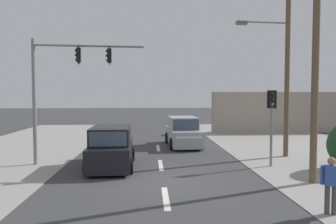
{
  "coord_description": "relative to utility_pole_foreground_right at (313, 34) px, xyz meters",
  "views": [
    {
      "loc": [
        -0.51,
        -12.46,
        3.36
      ],
      "look_at": [
        0.41,
        4.0,
        2.48
      ],
      "focal_mm": 35.0,
      "sensor_mm": 36.0,
      "label": 1
    }
  ],
  "objects": [
    {
      "name": "ground_plane",
      "position": [
        -5.52,
        0.55,
        -5.59
      ],
      "size": [
        140.0,
        140.0,
        0.0
      ],
      "primitive_type": "plane",
      "color": "#3A3A3D"
    },
    {
      "name": "lane_dash_near",
      "position": [
        -5.52,
        -1.45,
        -5.59
      ],
      "size": [
        0.2,
        2.4,
        0.01
      ],
      "primitive_type": "cube",
      "color": "silver",
      "rests_on": "ground"
    },
    {
      "name": "lane_dash_mid",
      "position": [
        -5.52,
        3.55,
        -5.59
      ],
      "size": [
        0.2,
        2.4,
        0.01
      ],
      "primitive_type": "cube",
      "color": "silver",
      "rests_on": "ground"
    },
    {
      "name": "lane_dash_far",
      "position": [
        -5.52,
        8.55,
        -5.59
      ],
      "size": [
        0.2,
        2.4,
        0.01
      ],
      "primitive_type": "cube",
      "color": "silver",
      "rests_on": "ground"
    },
    {
      "name": "utility_pole_foreground_right",
      "position": [
        0.0,
        0.0,
        0.0
      ],
      "size": [
        3.78,
        0.53,
        10.44
      ],
      "color": "brown",
      "rests_on": "ground"
    },
    {
      "name": "utility_pole_midground_right",
      "position": [
        1.19,
        5.29,
        -0.26
      ],
      "size": [
        3.78,
        0.57,
        9.93
      ],
      "color": "brown",
      "rests_on": "ground"
    },
    {
      "name": "traffic_signal_mast",
      "position": [
        -10.22,
        4.04,
        -1.44
      ],
      "size": [
        5.28,
        0.59,
        6.0
      ],
      "color": "slate",
      "rests_on": "ground"
    },
    {
      "name": "pedestal_signal_right_kerb",
      "position": [
        -0.39,
        2.93,
        -3.17
      ],
      "size": [
        0.44,
        0.29,
        3.56
      ],
      "color": "slate",
      "rests_on": "ground"
    },
    {
      "name": "shopfront_wall_far",
      "position": [
        5.48,
        16.55,
        -3.79
      ],
      "size": [
        12.0,
        1.0,
        3.6
      ],
      "primitive_type": "cube",
      "color": "#A39384",
      "rests_on": "ground"
    },
    {
      "name": "suv_kerbside_parked",
      "position": [
        -7.82,
        3.22,
        -4.71
      ],
      "size": [
        2.15,
        4.58,
        1.9
      ],
      "color": "black",
      "rests_on": "ground"
    },
    {
      "name": "suv_crossing_left",
      "position": [
        -3.87,
        9.31,
        -4.71
      ],
      "size": [
        2.23,
        4.62,
        1.9
      ],
      "color": "#A3A8AD",
      "rests_on": "ground"
    },
    {
      "name": "pedestrian_at_kerb",
      "position": [
        -1.01,
        -3.21,
        -4.66
      ],
      "size": [
        0.53,
        0.33,
        1.63
      ],
      "color": "#47423D",
      "rests_on": "ground"
    }
  ]
}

